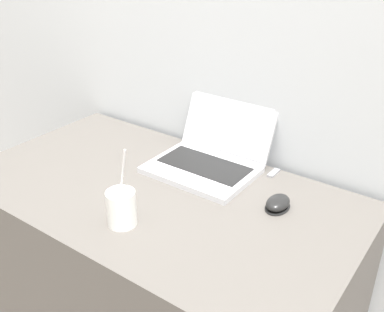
% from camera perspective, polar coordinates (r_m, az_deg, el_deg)
% --- Properties ---
extents(wall_back, '(7.00, 0.04, 2.50)m').
position_cam_1_polar(wall_back, '(1.53, 4.38, 18.14)').
color(wall_back, silver).
rests_on(wall_back, ground_plane).
extents(desk, '(1.25, 0.69, 0.76)m').
position_cam_1_polar(desk, '(1.64, -4.14, -15.62)').
color(desk, '#5B5651').
rests_on(desk, ground_plane).
extents(laptop, '(0.34, 0.34, 0.23)m').
position_cam_1_polar(laptop, '(1.52, 2.44, 0.45)').
color(laptop, silver).
rests_on(laptop, desk).
extents(drink_cup, '(0.08, 0.08, 0.23)m').
position_cam_1_polar(drink_cup, '(1.24, -8.95, -6.46)').
color(drink_cup, white).
rests_on(drink_cup, desk).
extents(computer_mouse, '(0.07, 0.10, 0.04)m').
position_cam_1_polar(computer_mouse, '(1.33, 10.85, -5.92)').
color(computer_mouse, black).
rests_on(computer_mouse, desk).
extents(usb_stick, '(0.02, 0.06, 0.01)m').
position_cam_1_polar(usb_stick, '(1.51, 10.33, -2.13)').
color(usb_stick, '#99999E').
rests_on(usb_stick, desk).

